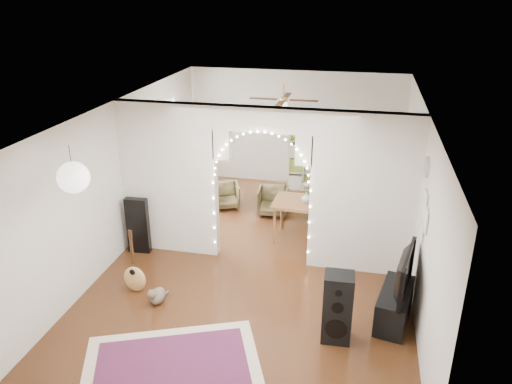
% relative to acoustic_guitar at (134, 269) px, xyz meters
% --- Properties ---
extents(floor, '(7.50, 7.50, 0.00)m').
position_rel_acoustic_guitar_xyz_m(floor, '(1.72, 1.45, -0.39)').
color(floor, black).
rests_on(floor, ground).
extents(ceiling, '(5.00, 7.50, 0.02)m').
position_rel_acoustic_guitar_xyz_m(ceiling, '(1.72, 1.45, 2.31)').
color(ceiling, white).
rests_on(ceiling, wall_back).
extents(wall_back, '(5.00, 0.02, 2.70)m').
position_rel_acoustic_guitar_xyz_m(wall_back, '(1.72, 5.20, 0.96)').
color(wall_back, silver).
rests_on(wall_back, floor).
extents(wall_front, '(5.00, 0.02, 2.70)m').
position_rel_acoustic_guitar_xyz_m(wall_front, '(1.72, -2.30, 0.96)').
color(wall_front, silver).
rests_on(wall_front, floor).
extents(wall_left, '(0.02, 7.50, 2.70)m').
position_rel_acoustic_guitar_xyz_m(wall_left, '(-0.78, 1.45, 0.96)').
color(wall_left, silver).
rests_on(wall_left, floor).
extents(wall_right, '(0.02, 7.50, 2.70)m').
position_rel_acoustic_guitar_xyz_m(wall_right, '(4.22, 1.45, 0.96)').
color(wall_right, silver).
rests_on(wall_right, floor).
extents(divider_wall, '(5.00, 0.20, 2.70)m').
position_rel_acoustic_guitar_xyz_m(divider_wall, '(1.72, 1.45, 1.03)').
color(divider_wall, silver).
rests_on(divider_wall, floor).
extents(fairy_lights, '(1.64, 0.04, 1.60)m').
position_rel_acoustic_guitar_xyz_m(fairy_lights, '(1.72, 1.32, 1.16)').
color(fairy_lights, '#FFEABF').
rests_on(fairy_lights, divider_wall).
extents(window, '(0.04, 1.20, 1.40)m').
position_rel_acoustic_guitar_xyz_m(window, '(-0.75, 3.25, 1.11)').
color(window, white).
rests_on(window, wall_left).
extents(wall_clock, '(0.03, 0.31, 0.31)m').
position_rel_acoustic_guitar_xyz_m(wall_clock, '(4.20, 0.85, 1.71)').
color(wall_clock, white).
rests_on(wall_clock, wall_right).
extents(picture_frames, '(0.02, 0.50, 0.70)m').
position_rel_acoustic_guitar_xyz_m(picture_frames, '(4.20, 0.45, 1.11)').
color(picture_frames, white).
rests_on(picture_frames, wall_right).
extents(paper_lantern, '(0.40, 0.40, 0.40)m').
position_rel_acoustic_guitar_xyz_m(paper_lantern, '(-0.18, -0.95, 1.86)').
color(paper_lantern, white).
rests_on(paper_lantern, ceiling).
extents(ceiling_fan, '(1.10, 1.10, 0.30)m').
position_rel_acoustic_guitar_xyz_m(ceiling_fan, '(1.72, 3.45, 2.01)').
color(ceiling_fan, gold).
rests_on(ceiling_fan, ceiling).
extents(area_rug, '(2.66, 2.37, 0.02)m').
position_rel_acoustic_guitar_xyz_m(area_rug, '(1.20, -1.55, -0.39)').
color(area_rug, maroon).
rests_on(area_rug, floor).
extents(guitar_case, '(0.40, 0.15, 1.04)m').
position_rel_acoustic_guitar_xyz_m(guitar_case, '(-0.48, 1.20, 0.12)').
color(guitar_case, black).
rests_on(guitar_case, floor).
extents(acoustic_guitar, '(0.38, 0.20, 0.90)m').
position_rel_acoustic_guitar_xyz_m(acoustic_guitar, '(0.00, 0.00, 0.00)').
color(acoustic_guitar, tan).
rests_on(acoustic_guitar, floor).
extents(tabby_cat, '(0.27, 0.50, 0.33)m').
position_rel_acoustic_guitar_xyz_m(tabby_cat, '(0.46, -0.23, -0.26)').
color(tabby_cat, brown).
rests_on(tabby_cat, floor).
extents(floor_speaker, '(0.40, 0.36, 1.00)m').
position_rel_acoustic_guitar_xyz_m(floor_speaker, '(3.15, -0.48, 0.10)').
color(floor_speaker, black).
rests_on(floor_speaker, floor).
extents(media_console, '(0.59, 1.06, 0.50)m').
position_rel_acoustic_guitar_xyz_m(media_console, '(3.92, 0.10, -0.14)').
color(media_console, black).
rests_on(media_console, floor).
extents(tv, '(0.35, 1.08, 0.62)m').
position_rel_acoustic_guitar_xyz_m(tv, '(3.92, 0.10, 0.41)').
color(tv, black).
rests_on(tv, media_console).
extents(bookcase, '(1.56, 0.64, 1.56)m').
position_rel_acoustic_guitar_xyz_m(bookcase, '(2.40, 4.95, 0.38)').
color(bookcase, beige).
rests_on(bookcase, floor).
extents(dining_table, '(1.23, 0.84, 0.76)m').
position_rel_acoustic_guitar_xyz_m(dining_table, '(2.37, 2.34, 0.29)').
color(dining_table, brown).
rests_on(dining_table, floor).
extents(flower_vase, '(0.19, 0.19, 0.19)m').
position_rel_acoustic_guitar_xyz_m(flower_vase, '(2.37, 2.34, 0.46)').
color(flower_vase, white).
rests_on(flower_vase, dining_table).
extents(dining_chair_left, '(0.73, 0.73, 0.51)m').
position_rel_acoustic_guitar_xyz_m(dining_chair_left, '(0.51, 3.46, -0.14)').
color(dining_chair_left, '#4C4326').
rests_on(dining_chair_left, floor).
extents(dining_chair_right, '(0.65, 0.67, 0.57)m').
position_rel_acoustic_guitar_xyz_m(dining_chair_right, '(1.56, 3.32, -0.11)').
color(dining_chair_right, '#4C4326').
rests_on(dining_chair_right, floor).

